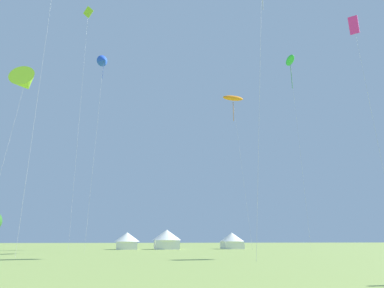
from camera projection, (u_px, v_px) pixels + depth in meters
The scene contains 9 objects.
kite_lime_delta at pixel (25, 82), 39.61m from camera, with size 3.17×3.96×20.56m.
kite_lime_diamond at pixel (88, 19), 54.59m from camera, with size 1.72×2.61×37.40m.
kite_magenta_box at pixel (354, 26), 39.26m from camera, with size 1.92×2.06×26.07m.
kite_green_parafoil at pixel (290, 61), 50.90m from camera, with size 1.87×3.23×27.41m.
kite_orange_parafoil at pixel (233, 98), 63.01m from camera, with size 3.94×2.20×26.96m.
kite_blue_delta at pixel (104, 61), 47.37m from camera, with size 2.12×2.20×26.10m.
festival_tent_right at pixel (127, 240), 56.24m from camera, with size 4.12×4.12×2.68m.
festival_tent_center at pixel (167, 238), 57.51m from camera, with size 4.84×4.84×3.15m.
festival_tent_left at pixel (232, 240), 59.55m from camera, with size 4.17×4.17×2.71m.
Camera 1 is at (-6.70, -2.11, 1.46)m, focal length 32.41 mm.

